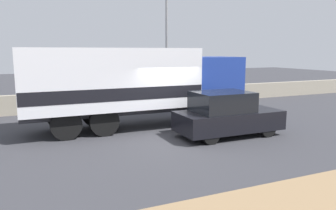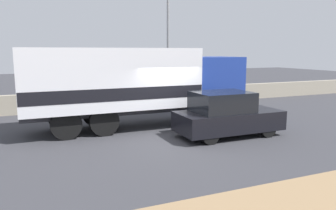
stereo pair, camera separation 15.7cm
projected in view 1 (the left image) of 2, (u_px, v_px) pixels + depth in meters
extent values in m
plane|color=#38383D|center=(182.00, 138.00, 11.87)|extent=(80.00, 80.00, 0.00)
cube|color=#A39984|center=(125.00, 99.00, 18.28)|extent=(60.00, 0.35, 0.98)
cylinder|color=gray|center=(167.00, 38.00, 17.61)|extent=(0.14, 0.14, 7.61)
cube|color=navy|center=(210.00, 83.00, 14.69)|extent=(2.25, 2.12, 2.37)
cube|color=black|center=(231.00, 72.00, 15.05)|extent=(0.06, 1.80, 1.04)
cube|color=#2D2D33|center=(112.00, 110.00, 13.03)|extent=(6.78, 1.36, 0.25)
cube|color=white|center=(111.00, 78.00, 12.82)|extent=(6.78, 2.48, 2.32)
cube|color=black|center=(111.00, 91.00, 12.90)|extent=(6.74, 2.50, 0.46)
cylinder|color=black|center=(200.00, 105.00, 15.67)|extent=(1.09, 0.28, 1.09)
cylinder|color=black|center=(220.00, 111.00, 14.07)|extent=(1.09, 0.28, 1.09)
cylinder|color=black|center=(61.00, 116.00, 13.13)|extent=(1.09, 0.28, 1.09)
cylinder|color=black|center=(66.00, 125.00, 11.52)|extent=(1.09, 0.28, 1.09)
cylinder|color=black|center=(95.00, 113.00, 13.67)|extent=(1.09, 0.28, 1.09)
cylinder|color=black|center=(104.00, 121.00, 12.06)|extent=(1.09, 0.28, 1.09)
cube|color=black|center=(229.00, 120.00, 12.09)|extent=(3.91, 1.71, 0.70)
cube|color=black|center=(222.00, 102.00, 11.85)|extent=(2.03, 1.57, 0.73)
cylinder|color=black|center=(243.00, 121.00, 13.29)|extent=(0.61, 0.20, 0.61)
cylinder|color=black|center=(268.00, 129.00, 11.96)|extent=(0.61, 0.20, 0.61)
cylinder|color=black|center=(190.00, 126.00, 12.32)|extent=(0.61, 0.20, 0.61)
cylinder|color=black|center=(211.00, 135.00, 10.99)|extent=(0.61, 0.20, 0.61)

